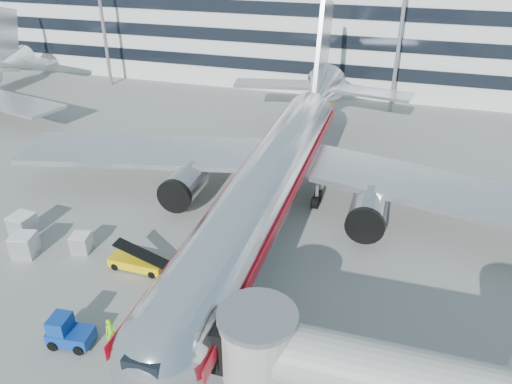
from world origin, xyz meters
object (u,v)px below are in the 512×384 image
(cargo_container_left, at_px, (81,243))
(cargo_container_right, at_px, (23,225))
(cargo_container_front, at_px, (24,245))
(belt_loader, at_px, (138,262))
(main_jet, at_px, (277,169))
(ramp_worker, at_px, (111,332))
(baggage_tug, at_px, (68,332))

(cargo_container_left, relative_size, cargo_container_right, 0.85)
(cargo_container_front, bearing_deg, belt_loader, 6.08)
(main_jet, bearing_deg, cargo_container_left, -141.66)
(belt_loader, xyz_separation_m, cargo_container_left, (-5.30, 0.75, 0.14))
(cargo_container_left, xyz_separation_m, cargo_container_front, (-3.86, -1.73, 0.17))
(belt_loader, bearing_deg, ramp_worker, -73.20)
(ramp_worker, bearing_deg, cargo_container_left, 77.13)
(cargo_container_right, bearing_deg, belt_loader, -6.79)
(cargo_container_right, height_order, cargo_container_front, cargo_container_right)
(main_jet, bearing_deg, ramp_worker, -106.88)
(cargo_container_left, bearing_deg, cargo_container_front, -155.90)
(ramp_worker, bearing_deg, main_jet, 17.00)
(cargo_container_front, bearing_deg, baggage_tug, -38.28)
(belt_loader, relative_size, ramp_worker, 2.41)
(ramp_worker, bearing_deg, baggage_tug, 140.40)
(baggage_tug, height_order, cargo_container_right, baggage_tug)
(cargo_container_front, relative_size, ramp_worker, 1.10)
(cargo_container_left, bearing_deg, ramp_worker, -46.75)
(ramp_worker, bearing_deg, cargo_container_front, 95.16)
(belt_loader, xyz_separation_m, ramp_worker, (2.17, -7.18, 0.32))
(baggage_tug, distance_m, cargo_container_front, 11.23)
(baggage_tug, height_order, cargo_container_front, baggage_tug)
(cargo_container_left, height_order, cargo_container_front, cargo_container_front)
(belt_loader, height_order, baggage_tug, belt_loader)
(cargo_container_front, xyz_separation_m, ramp_worker, (11.33, -6.21, 0.01))
(cargo_container_front, bearing_deg, ramp_worker, -28.72)
(main_jet, bearing_deg, cargo_container_right, -152.75)
(main_jet, xyz_separation_m, baggage_tug, (-8.04, -18.95, -3.37))
(main_jet, distance_m, baggage_tug, 20.86)
(belt_loader, bearing_deg, cargo_container_right, 173.21)
(main_jet, relative_size, cargo_container_left, 31.65)
(main_jet, xyz_separation_m, belt_loader, (-7.69, -11.02, -3.63))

